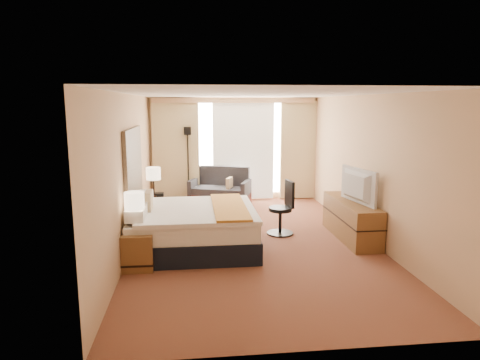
{
  "coord_description": "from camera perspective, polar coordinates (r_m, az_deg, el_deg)",
  "views": [
    {
      "loc": [
        -1.04,
        -7.3,
        2.43
      ],
      "look_at": [
        -0.18,
        0.4,
        1.05
      ],
      "focal_mm": 32.0,
      "sensor_mm": 36.0,
      "label": 1
    }
  ],
  "objects": [
    {
      "name": "lamp_left",
      "position": [
        6.46,
        -13.91,
        -2.8
      ],
      "size": [
        0.29,
        0.29,
        0.61
      ],
      "color": "black",
      "rests_on": "nightstand_left"
    },
    {
      "name": "tissue_box",
      "position": [
        6.58,
        -13.61,
        -6.39
      ],
      "size": [
        0.11,
        0.11,
        0.1
      ],
      "primitive_type": "cube",
      "rotation": [
        0.0,
        0.0,
        -0.03
      ],
      "color": "#84ACCC",
      "rests_on": "nightstand_left"
    },
    {
      "name": "telephone",
      "position": [
        9.0,
        -10.75,
        -1.93
      ],
      "size": [
        0.2,
        0.16,
        0.08
      ],
      "primitive_type": "cube",
      "rotation": [
        0.0,
        0.0,
        -0.02
      ],
      "color": "black",
      "rests_on": "nightstand_right"
    },
    {
      "name": "floor",
      "position": [
        7.77,
        1.64,
        -8.17
      ],
      "size": [
        4.2,
        7.0,
        0.02
      ],
      "primitive_type": "cube",
      "color": "#571918",
      "rests_on": "ground"
    },
    {
      "name": "media_dresser",
      "position": [
        8.12,
        14.6,
        -5.11
      ],
      "size": [
        0.5,
        1.8,
        0.7
      ],
      "primitive_type": "cube",
      "color": "brown",
      "rests_on": "floor"
    },
    {
      "name": "nightstand_right",
      "position": [
        9.05,
        -11.5,
        -3.91
      ],
      "size": [
        0.45,
        0.52,
        0.55
      ],
      "primitive_type": "cube",
      "color": "brown",
      "rests_on": "floor"
    },
    {
      "name": "bed",
      "position": [
        7.33,
        -6.34,
        -6.32
      ],
      "size": [
        2.09,
        1.91,
        1.01
      ],
      "color": "black",
      "rests_on": "floor"
    },
    {
      "name": "loveseat",
      "position": [
        10.58,
        -2.6,
        -1.57
      ],
      "size": [
        1.61,
        1.22,
        0.9
      ],
      "rotation": [
        0.0,
        0.0,
        -0.36
      ],
      "color": "#562118",
      "rests_on": "floor"
    },
    {
      "name": "wall_front",
      "position": [
        4.1,
        8.59,
        -6.08
      ],
      "size": [
        4.2,
        0.02,
        2.6
      ],
      "primitive_type": "cube",
      "color": "tan",
      "rests_on": "ground"
    },
    {
      "name": "floor_lamp",
      "position": [
        10.66,
        -6.97,
        4.09
      ],
      "size": [
        0.24,
        0.24,
        1.88
      ],
      "color": "black",
      "rests_on": "floor"
    },
    {
      "name": "wall_right",
      "position": [
        8.03,
        16.7,
        1.55
      ],
      "size": [
        0.02,
        7.0,
        2.6
      ],
      "primitive_type": "cube",
      "color": "tan",
      "rests_on": "ground"
    },
    {
      "name": "curtains",
      "position": [
        10.79,
        -0.85,
        4.64
      ],
      "size": [
        4.12,
        0.19,
        2.56
      ],
      "color": "beige",
      "rests_on": "floor"
    },
    {
      "name": "wall_back",
      "position": [
        10.91,
        -0.89,
        4.13
      ],
      "size": [
        4.2,
        0.02,
        2.6
      ],
      "primitive_type": "cube",
      "color": "tan",
      "rests_on": "ground"
    },
    {
      "name": "lamp_right",
      "position": [
        8.86,
        -11.48,
        0.76
      ],
      "size": [
        0.29,
        0.29,
        0.62
      ],
      "color": "black",
      "rests_on": "nightstand_right"
    },
    {
      "name": "ceiling",
      "position": [
        7.38,
        1.74,
        11.38
      ],
      "size": [
        4.2,
        7.0,
        0.02
      ],
      "primitive_type": "cube",
      "color": "white",
      "rests_on": "wall_back"
    },
    {
      "name": "window",
      "position": [
        10.91,
        0.43,
        4.23
      ],
      "size": [
        2.3,
        0.02,
        2.3
      ],
      "primitive_type": "cube",
      "color": "silver",
      "rests_on": "wall_back"
    },
    {
      "name": "nightstand_left",
      "position": [
        6.67,
        -13.37,
        -9.09
      ],
      "size": [
        0.45,
        0.52,
        0.55
      ],
      "primitive_type": "cube",
      "color": "brown",
      "rests_on": "floor"
    },
    {
      "name": "headboard",
      "position": [
        7.66,
        -13.98,
        1.13
      ],
      "size": [
        0.06,
        1.85,
        1.5
      ],
      "primitive_type": "cube",
      "color": "black",
      "rests_on": "wall_left"
    },
    {
      "name": "wall_left",
      "position": [
        7.47,
        -14.49,
        1.04
      ],
      "size": [
        0.02,
        7.0,
        2.6
      ],
      "primitive_type": "cube",
      "color": "tan",
      "rests_on": "ground"
    },
    {
      "name": "television",
      "position": [
        7.82,
        14.86,
        -0.75
      ],
      "size": [
        0.34,
        1.08,
        0.62
      ],
      "primitive_type": "imported",
      "rotation": [
        0.0,
        0.0,
        1.76
      ],
      "color": "black",
      "rests_on": "media_dresser"
    },
    {
      "name": "desk_chair",
      "position": [
        8.12,
        5.76,
        -4.07
      ],
      "size": [
        0.5,
        0.5,
        1.02
      ],
      "rotation": [
        0.0,
        0.0,
        0.14
      ],
      "color": "black",
      "rests_on": "floor"
    }
  ]
}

